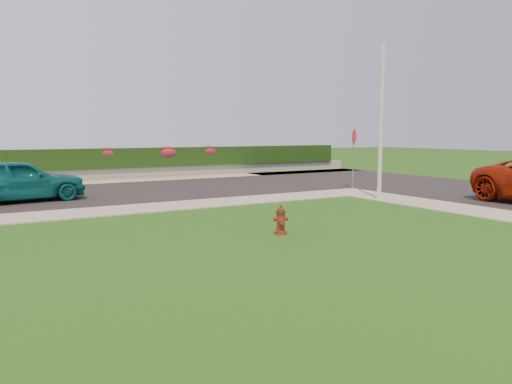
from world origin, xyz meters
TOP-DOWN VIEW (x-y plane):
  - ground at (0.00, 0.00)m, footprint 120.00×120.00m
  - street_far at (-5.00, 14.00)m, footprint 26.00×8.00m
  - sidewalk_far at (-6.00, 9.00)m, footprint 24.00×2.00m
  - curb_corner at (7.00, 9.00)m, footprint 2.00×2.00m
  - sidewalk_beyond at (-1.00, 19.00)m, footprint 34.00×2.00m
  - retaining_wall at (-1.00, 20.50)m, footprint 34.00×0.40m
  - hedge at (-1.00, 20.60)m, footprint 32.00×0.90m
  - fire_hydrant at (-0.42, 3.14)m, footprint 0.38×0.36m
  - sedan_teal at (-5.58, 12.76)m, footprint 4.85×2.45m
  - utility_pole at (6.43, 6.70)m, footprint 0.16×0.16m
  - stop_sign at (7.88, 9.84)m, footprint 0.65×0.41m
  - flower_clump_d at (-0.44, 20.50)m, footprint 1.25×0.80m
  - flower_clump_e at (3.02, 20.50)m, footprint 1.43×0.92m
  - flower_clump_f at (5.71, 20.50)m, footprint 1.29×0.83m

SIDE VIEW (x-z plane):
  - ground at x=0.00m, z-range 0.00..0.00m
  - street_far at x=-5.00m, z-range 0.00..0.04m
  - sidewalk_far at x=-6.00m, z-range 0.00..0.04m
  - curb_corner at x=7.00m, z-range 0.00..0.04m
  - sidewalk_beyond at x=-1.00m, z-range 0.00..0.04m
  - retaining_wall at x=-1.00m, z-range 0.00..0.60m
  - fire_hydrant at x=-0.42m, z-range -0.02..0.71m
  - sedan_teal at x=-5.58m, z-range 0.04..1.62m
  - hedge at x=-1.00m, z-range 0.60..1.70m
  - flower_clump_e at x=3.02m, z-range 1.06..1.77m
  - flower_clump_f at x=5.71m, z-range 1.12..1.77m
  - flower_clump_d at x=-0.44m, z-range 1.14..1.76m
  - stop_sign at x=7.88m, z-range 0.69..3.44m
  - utility_pole at x=6.43m, z-range 0.00..5.82m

